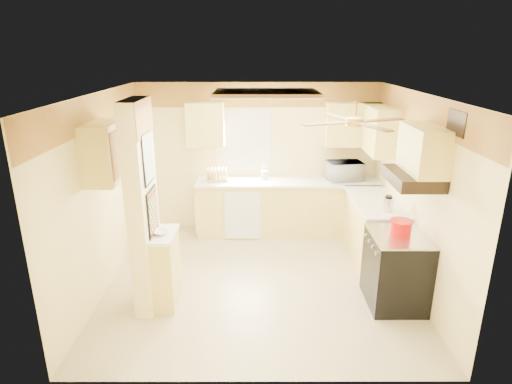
{
  "coord_description": "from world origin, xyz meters",
  "views": [
    {
      "loc": [
        -0.04,
        -5.18,
        3.0
      ],
      "look_at": [
        -0.03,
        0.35,
        1.15
      ],
      "focal_mm": 30.0,
      "sensor_mm": 36.0,
      "label": 1
    }
  ],
  "objects_px": {
    "stove": "(396,269)",
    "microwave": "(345,171)",
    "dutch_oven": "(401,227)",
    "bowl": "(161,232)",
    "kettle": "(388,204)"
  },
  "relations": [
    {
      "from": "bowl",
      "to": "kettle",
      "type": "xyz_separation_m",
      "value": [
        2.89,
        0.76,
        0.08
      ]
    },
    {
      "from": "bowl",
      "to": "kettle",
      "type": "bearing_deg",
      "value": 14.73
    },
    {
      "from": "microwave",
      "to": "bowl",
      "type": "xyz_separation_m",
      "value": [
        -2.59,
        -2.2,
        -0.13
      ]
    },
    {
      "from": "stove",
      "to": "bowl",
      "type": "xyz_separation_m",
      "value": [
        -2.82,
        -0.03,
        0.5
      ]
    },
    {
      "from": "microwave",
      "to": "dutch_oven",
      "type": "bearing_deg",
      "value": 87.28
    },
    {
      "from": "microwave",
      "to": "dutch_oven",
      "type": "height_order",
      "value": "microwave"
    },
    {
      "from": "stove",
      "to": "bowl",
      "type": "bearing_deg",
      "value": -179.42
    },
    {
      "from": "stove",
      "to": "dutch_oven",
      "type": "distance_m",
      "value": 0.55
    },
    {
      "from": "microwave",
      "to": "kettle",
      "type": "height_order",
      "value": "microwave"
    },
    {
      "from": "dutch_oven",
      "to": "kettle",
      "type": "height_order",
      "value": "kettle"
    },
    {
      "from": "stove",
      "to": "microwave",
      "type": "relative_size",
      "value": 1.64
    },
    {
      "from": "microwave",
      "to": "kettle",
      "type": "distance_m",
      "value": 1.48
    },
    {
      "from": "stove",
      "to": "microwave",
      "type": "bearing_deg",
      "value": 96.15
    },
    {
      "from": "stove",
      "to": "bowl",
      "type": "distance_m",
      "value": 2.87
    },
    {
      "from": "stove",
      "to": "bowl",
      "type": "relative_size",
      "value": 4.94
    }
  ]
}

